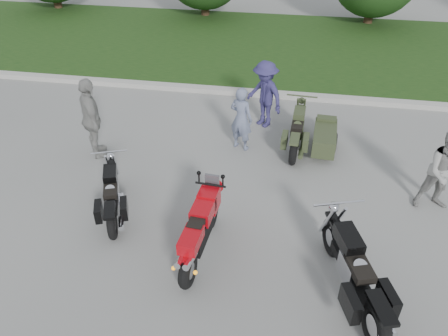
% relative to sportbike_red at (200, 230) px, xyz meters
% --- Properties ---
extents(ground, '(80.00, 80.00, 0.00)m').
position_rel_sportbike_red_xyz_m(ground, '(0.19, 0.57, -0.57)').
color(ground, '#999994').
rests_on(ground, ground).
extents(curb, '(60.00, 0.30, 0.15)m').
position_rel_sportbike_red_xyz_m(curb, '(0.19, 6.57, -0.50)').
color(curb, '#B6B3AB').
rests_on(curb, ground).
extents(grass_strip, '(60.00, 8.00, 0.14)m').
position_rel_sportbike_red_xyz_m(grass_strip, '(0.19, 10.72, -0.50)').
color(grass_strip, '#304F1B').
rests_on(grass_strip, ground).
extents(sportbike_red, '(0.44, 2.06, 0.98)m').
position_rel_sportbike_red_xyz_m(sportbike_red, '(0.00, 0.00, 0.00)').
color(sportbike_red, black).
rests_on(sportbike_red, ground).
extents(cruiser_left, '(0.88, 1.98, 0.79)m').
position_rel_sportbike_red_xyz_m(cruiser_left, '(-1.90, 0.79, -0.17)').
color(cruiser_left, black).
rests_on(cruiser_left, ground).
extents(cruiser_right, '(0.99, 2.44, 0.97)m').
position_rel_sportbike_red_xyz_m(cruiser_right, '(2.56, -0.51, -0.08)').
color(cruiser_right, black).
rests_on(cruiser_right, ground).
extents(cruiser_sidecar, '(1.12, 2.18, 0.84)m').
position_rel_sportbike_red_xyz_m(cruiser_sidecar, '(1.91, 3.80, -0.18)').
color(cruiser_sidecar, black).
rests_on(cruiser_sidecar, ground).
extents(person_stripe, '(0.68, 0.57, 1.58)m').
position_rel_sportbike_red_xyz_m(person_stripe, '(0.21, 3.63, 0.22)').
color(person_stripe, slate).
rests_on(person_stripe, ground).
extents(person_grey, '(0.91, 0.75, 1.72)m').
position_rel_sportbike_red_xyz_m(person_grey, '(4.36, 2.08, 0.29)').
color(person_grey, '#9B9A95').
rests_on(person_grey, ground).
extents(person_denim, '(1.28, 1.22, 1.75)m').
position_rel_sportbike_red_xyz_m(person_denim, '(0.64, 4.84, 0.30)').
color(person_denim, navy).
rests_on(person_denim, ground).
extents(person_back, '(1.03, 1.19, 1.92)m').
position_rel_sportbike_red_xyz_m(person_back, '(-3.07, 2.73, 0.39)').
color(person_back, gray).
rests_on(person_back, ground).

